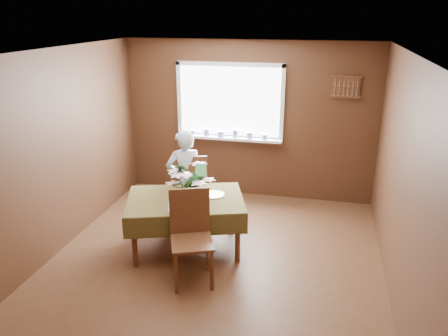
% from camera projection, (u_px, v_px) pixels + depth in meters
% --- Properties ---
extents(floor, '(4.50, 4.50, 0.00)m').
position_uv_depth(floor, '(214.00, 264.00, 5.30)').
color(floor, '#4C2C1A').
rests_on(floor, ground).
extents(ceiling, '(4.50, 4.50, 0.00)m').
position_uv_depth(ceiling, '(212.00, 52.00, 4.45)').
color(ceiling, white).
rests_on(ceiling, wall_back).
extents(wall_back, '(4.00, 0.00, 4.00)m').
position_uv_depth(wall_back, '(248.00, 121.00, 6.94)').
color(wall_back, brown).
rests_on(wall_back, floor).
extents(wall_front, '(4.00, 0.00, 4.00)m').
position_uv_depth(wall_front, '(125.00, 282.00, 2.82)').
color(wall_front, brown).
rests_on(wall_front, floor).
extents(wall_left, '(0.00, 4.50, 4.50)m').
position_uv_depth(wall_left, '(54.00, 155.00, 5.31)').
color(wall_left, brown).
rests_on(wall_left, floor).
extents(wall_right, '(0.00, 4.50, 4.50)m').
position_uv_depth(wall_right, '(402.00, 183.00, 4.45)').
color(wall_right, brown).
rests_on(wall_right, floor).
extents(window_assembly, '(1.72, 0.20, 1.22)m').
position_uv_depth(window_assembly, '(229.00, 115.00, 6.92)').
color(window_assembly, white).
rests_on(window_assembly, wall_back).
extents(spoon_rack, '(0.44, 0.05, 0.33)m').
position_uv_depth(spoon_rack, '(346.00, 87.00, 6.39)').
color(spoon_rack, '#59331D').
rests_on(spoon_rack, wall_back).
extents(dining_table, '(1.68, 1.39, 0.71)m').
position_uv_depth(dining_table, '(185.00, 205.00, 5.46)').
color(dining_table, '#59331D').
rests_on(dining_table, floor).
extents(chair_far, '(0.59, 0.59, 1.04)m').
position_uv_depth(chair_far, '(191.00, 186.00, 6.17)').
color(chair_far, '#59331D').
rests_on(chair_far, floor).
extents(chair_near, '(0.59, 0.59, 1.06)m').
position_uv_depth(chair_near, '(191.00, 233.00, 4.86)').
color(chair_near, '#59331D').
rests_on(chair_near, floor).
extents(seated_woman, '(0.61, 0.55, 1.40)m').
position_uv_depth(seated_woman, '(185.00, 179.00, 6.05)').
color(seated_woman, white).
rests_on(seated_woman, floor).
extents(flower_bouquet, '(0.55, 0.55, 0.47)m').
position_uv_depth(flower_bouquet, '(189.00, 181.00, 5.16)').
color(flower_bouquet, white).
rests_on(flower_bouquet, dining_table).
extents(side_plate, '(0.27, 0.27, 0.01)m').
position_uv_depth(side_plate, '(214.00, 195.00, 5.53)').
color(side_plate, white).
rests_on(side_plate, dining_table).
extents(table_knife, '(0.15, 0.21, 0.00)m').
position_uv_depth(table_knife, '(195.00, 204.00, 5.27)').
color(table_knife, silver).
rests_on(table_knife, dining_table).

